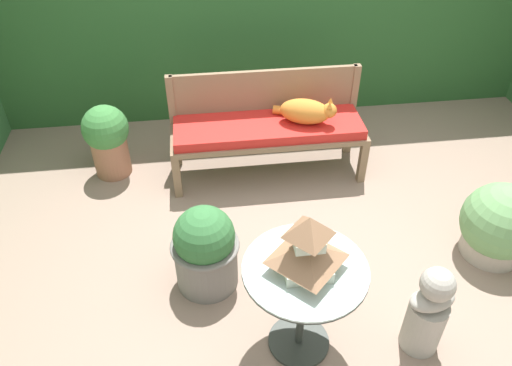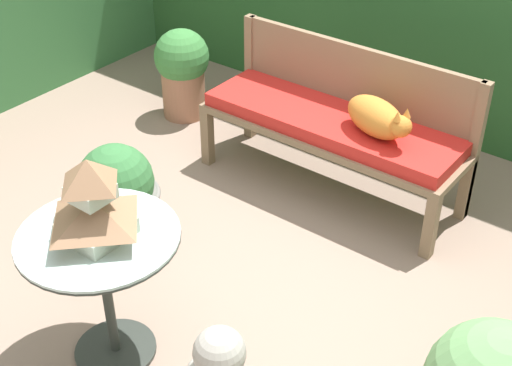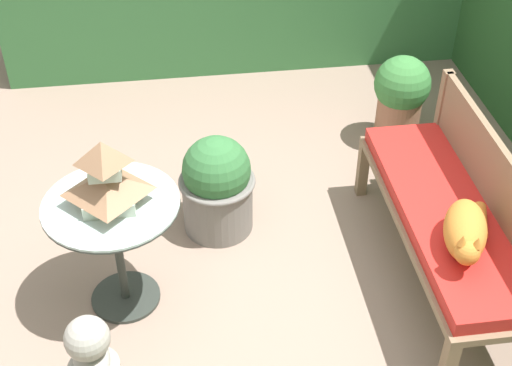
% 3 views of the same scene
% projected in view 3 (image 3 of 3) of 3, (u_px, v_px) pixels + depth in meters
% --- Properties ---
extents(ground, '(30.00, 30.00, 0.00)m').
position_uv_depth(ground, '(266.00, 317.00, 3.67)').
color(ground, gray).
extents(garden_bench, '(1.55, 0.49, 0.49)m').
position_uv_depth(garden_bench, '(444.00, 218.00, 3.64)').
color(garden_bench, '#7F664C').
rests_on(garden_bench, ground).
extents(bench_backrest, '(1.55, 0.06, 0.83)m').
position_uv_depth(bench_backrest, '(494.00, 186.00, 3.55)').
color(bench_backrest, '#7F664C').
rests_on(bench_backrest, ground).
extents(cat, '(0.47, 0.36, 0.23)m').
position_uv_depth(cat, '(466.00, 231.00, 3.30)').
color(cat, orange).
rests_on(cat, garden_bench).
extents(patio_table, '(0.66, 0.66, 0.66)m').
position_uv_depth(patio_table, '(114.00, 225.00, 3.44)').
color(patio_table, '#2D332D').
rests_on(patio_table, ground).
extents(pagoda_birdhouse, '(0.32, 0.32, 0.35)m').
position_uv_depth(pagoda_birdhouse, '(106.00, 178.00, 3.26)').
color(pagoda_birdhouse, '#B2BCA8').
rests_on(pagoda_birdhouse, patio_table).
extents(potted_plant_bench_left, '(0.37, 0.37, 0.62)m').
position_uv_depth(potted_plant_bench_left, '(401.00, 97.00, 4.71)').
color(potted_plant_bench_left, '#9E664C').
rests_on(potted_plant_bench_left, ground).
extents(potted_plant_patio_mid, '(0.44, 0.44, 0.61)m').
position_uv_depth(potted_plant_patio_mid, '(217.00, 186.00, 4.03)').
color(potted_plant_patio_mid, slate).
rests_on(potted_plant_patio_mid, ground).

